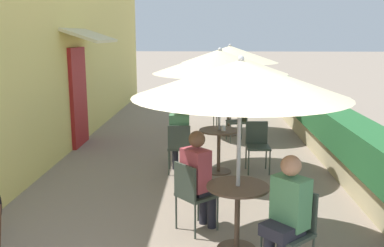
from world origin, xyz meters
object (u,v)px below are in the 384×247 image
object	(u,v)px
cafe_chair_near_right	(192,191)
patio_umbrella_near	(240,79)
seated_patron_near_left	(287,212)
cafe_chair_far_left	(240,119)
seated_patron_near_right	(199,176)
cafe_chair_mid_left	(179,145)
patio_umbrella_mid	(220,62)
patio_umbrella_far	(230,54)
cafe_chair_far_right	(219,109)
seated_patron_mid_left	(179,133)
coffee_cup_mid	(223,128)
patio_table_far	(229,114)
patio_table_near	(237,207)
cafe_chair_mid_right	(257,142)
patio_table_mid	(219,144)
cafe_chair_near_left	(293,226)
coffee_cup_far	(224,101)

from	to	relation	value
cafe_chair_near_right	patio_umbrella_near	bearing A→B (deg)	6.40
seated_patron_near_left	cafe_chair_far_left	size ratio (longest dim) A/B	1.44
seated_patron_near_right	cafe_chair_mid_left	xyz separation A→B (m)	(-0.39, 2.14, -0.17)
patio_umbrella_mid	patio_umbrella_far	world-z (taller)	same
patio_umbrella_near	cafe_chair_far_right	distance (m)	6.47
cafe_chair_near_right	patio_umbrella_mid	xyz separation A→B (m)	(0.37, 2.33, 1.40)
seated_patron_mid_left	coffee_cup_mid	bearing A→B (deg)	-8.82
seated_patron_near_right	patio_umbrella_mid	bearing A→B (deg)	130.28
patio_umbrella_near	cafe_chair_far_left	size ratio (longest dim) A/B	2.59
patio_table_far	cafe_chair_far_right	world-z (taller)	cafe_chair_far_right
patio_table_near	patio_umbrella_near	world-z (taller)	patio_umbrella_near
cafe_chair_far_right	cafe_chair_mid_right	bearing A→B (deg)	-2.05
cafe_chair_mid_left	patio_umbrella_far	bearing A→B (deg)	69.59
patio_umbrella_near	patio_table_mid	bearing A→B (deg)	93.13
patio_table_mid	cafe_chair_far_right	xyz separation A→B (m)	(0.08, 3.54, 0.00)
seated_patron_mid_left	seated_patron_near_right	bearing A→B (deg)	-82.40
cafe_chair_near_left	cafe_chair_mid_right	size ratio (longest dim) A/B	1.00
seated_patron_mid_left	patio_table_near	bearing A→B (deg)	-75.75
patio_umbrella_far	cafe_chair_far_left	size ratio (longest dim) A/B	2.59
seated_patron_near_right	cafe_chair_near_left	bearing A→B (deg)	1.73
cafe_chair_near_left	seated_patron_near_right	size ratio (longest dim) A/B	0.70
patio_table_near	patio_umbrella_mid	xyz separation A→B (m)	(-0.15, 2.78, 1.40)
patio_umbrella_far	cafe_chair_far_right	size ratio (longest dim) A/B	2.59
patio_table_near	coffee_cup_far	world-z (taller)	coffee_cup_far
seated_patron_mid_left	coffee_cup_far	distance (m)	3.02
patio_umbrella_near	cafe_chair_far_left	xyz separation A→B (m)	(0.36, 5.01, -1.40)
cafe_chair_near_right	seated_patron_near_right	xyz separation A→B (m)	(0.08, 0.08, 0.17)
cafe_chair_mid_right	seated_patron_mid_left	bearing A→B (deg)	1.73
cafe_chair_near_right	coffee_cup_mid	xyz separation A→B (m)	(0.44, 2.25, 0.29)
cafe_chair_near_left	cafe_chair_mid_left	xyz separation A→B (m)	(-1.35, 3.12, 0.00)
seated_patron_mid_left	coffee_cup_far	size ratio (longest dim) A/B	13.89
cafe_chair_mid_left	patio_table_near	bearing A→B (deg)	-75.19
patio_umbrella_mid	coffee_cup_far	size ratio (longest dim) A/B	25.06
patio_table_far	cafe_chair_mid_right	bearing A→B (deg)	-82.14
seated_patron_near_left	seated_patron_mid_left	bearing A→B (deg)	-21.58
cafe_chair_near_left	seated_patron_near_left	distance (m)	0.20
seated_patron_near_left	patio_umbrella_mid	bearing A→B (deg)	-32.49
seated_patron_near_left	cafe_chair_mid_right	xyz separation A→B (m)	(0.09, 3.41, -0.17)
patio_umbrella_mid	seated_patron_near_right	bearing A→B (deg)	-97.17
patio_umbrella_near	patio_umbrella_mid	world-z (taller)	same
cafe_chair_near_right	cafe_chair_far_right	distance (m)	5.88
cafe_chair_near_right	cafe_chair_mid_left	bearing A→B (deg)	145.44
cafe_chair_near_left	patio_umbrella_mid	size ratio (longest dim) A/B	0.39
cafe_chair_near_left	coffee_cup_far	size ratio (longest dim) A/B	9.67
seated_patron_near_right	seated_patron_mid_left	distance (m)	2.29
seated_patron_near_left	cafe_chair_mid_left	xyz separation A→B (m)	(-1.26, 3.20, -0.17)
seated_patron_mid_left	patio_umbrella_far	distance (m)	3.28
patio_table_mid	patio_umbrella_mid	xyz separation A→B (m)	(0.00, 0.00, 1.40)
patio_table_near	patio_table_far	distance (m)	5.66
patio_table_near	coffee_cup_mid	bearing A→B (deg)	91.66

